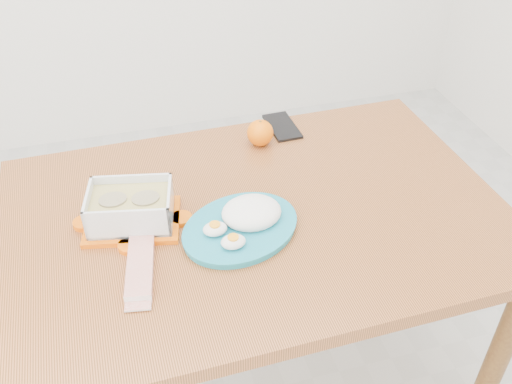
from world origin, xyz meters
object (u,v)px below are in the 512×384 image
object	(u,v)px
rice_plate	(244,221)
smartphone	(282,126)
food_container	(131,208)
orange_fruit	(260,133)
dining_table	(256,238)

from	to	relation	value
rice_plate	smartphone	xyz separation A→B (m)	(0.23, 0.42, -0.02)
food_container	orange_fruit	distance (m)	0.48
smartphone	dining_table	bearing A→B (deg)	-119.11
food_container	smartphone	distance (m)	0.59
food_container	smartphone	xyz separation A→B (m)	(0.49, 0.33, -0.04)
smartphone	rice_plate	bearing A→B (deg)	-120.85
dining_table	orange_fruit	distance (m)	0.34
dining_table	smartphone	xyz separation A→B (m)	(0.19, 0.36, 0.10)
orange_fruit	smartphone	bearing A→B (deg)	37.65
dining_table	smartphone	bearing A→B (deg)	61.64
food_container	dining_table	bearing A→B (deg)	4.76
dining_table	smartphone	world-z (taller)	smartphone
dining_table	orange_fruit	bearing A→B (deg)	70.77
food_container	rice_plate	distance (m)	0.28
smartphone	orange_fruit	bearing A→B (deg)	-144.36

